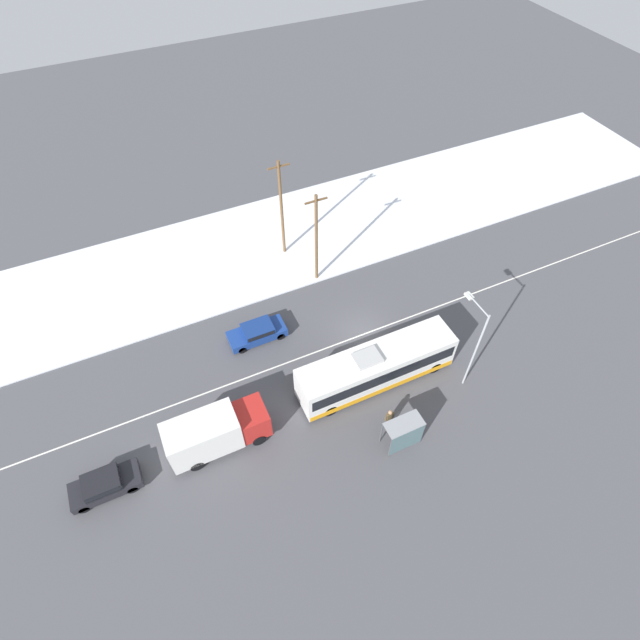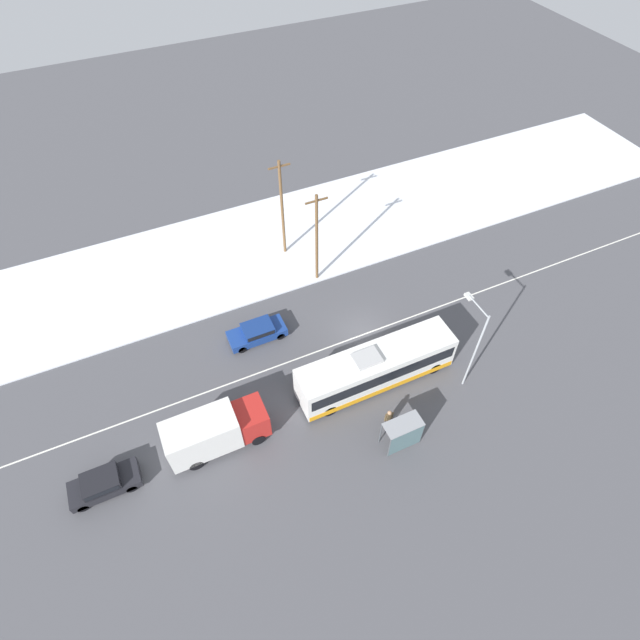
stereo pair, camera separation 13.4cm
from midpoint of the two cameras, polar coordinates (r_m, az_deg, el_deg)
The scene contains 12 objects.
ground_plane at distance 38.35m, azimuth 4.84°, elevation -1.66°, with size 120.00×120.00×0.00m, color #4C4C51.
snow_lot at distance 46.32m, azimuth -2.68°, elevation 9.70°, with size 80.00×12.47×0.12m.
lane_marking_center at distance 38.35m, azimuth 4.84°, elevation -1.66°, with size 60.00×0.12×0.00m.
city_bus at distance 34.67m, azimuth 6.33°, elevation -5.38°, with size 11.27×2.57×3.28m.
box_truck at distance 32.48m, azimuth -12.02°, elevation -12.38°, with size 6.40×2.30×3.14m.
sedan_car at distance 37.73m, azimuth -7.28°, elevation -1.35°, with size 4.35×1.80×1.33m.
parked_car_near_truck at distance 34.03m, azimuth -23.57°, elevation -16.82°, with size 4.14×1.80×1.38m.
pedestrian_at_stop at distance 33.30m, azimuth 7.83°, elevation -10.89°, with size 0.65×0.29×1.80m.
bus_shelter at distance 32.25m, azimuth 9.58°, elevation -12.61°, with size 2.44×1.20×2.40m.
streetlamp at distance 33.62m, azimuth 17.12°, elevation -2.01°, with size 0.36×2.36×7.35m.
utility_pole_roadside at distance 39.25m, azimuth -0.52°, elevation 9.33°, with size 1.80×0.24×8.42m.
utility_pole_snowlot at distance 41.69m, azimuth -4.52°, elevation 12.60°, with size 1.80×0.24×9.12m.
Camera 1 is at (-12.96, -20.15, 29.95)m, focal length 28.00 mm.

